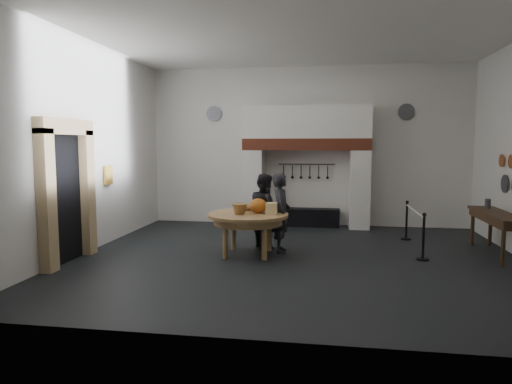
% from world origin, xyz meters
% --- Properties ---
extents(floor, '(9.00, 8.00, 0.02)m').
position_xyz_m(floor, '(0.00, 0.00, 0.00)').
color(floor, black).
rests_on(floor, ground).
extents(ceiling, '(9.00, 8.00, 0.02)m').
position_xyz_m(ceiling, '(0.00, 0.00, 4.50)').
color(ceiling, silver).
rests_on(ceiling, wall_back).
extents(wall_back, '(9.00, 0.02, 4.50)m').
position_xyz_m(wall_back, '(0.00, 4.00, 2.25)').
color(wall_back, silver).
rests_on(wall_back, floor).
extents(wall_front, '(9.00, 0.02, 4.50)m').
position_xyz_m(wall_front, '(0.00, -4.00, 2.25)').
color(wall_front, silver).
rests_on(wall_front, floor).
extents(wall_left, '(0.02, 8.00, 4.50)m').
position_xyz_m(wall_left, '(-4.50, 0.00, 2.25)').
color(wall_left, silver).
rests_on(wall_left, floor).
extents(chimney_pier_left, '(0.55, 0.70, 2.15)m').
position_xyz_m(chimney_pier_left, '(-1.48, 3.65, 1.07)').
color(chimney_pier_left, silver).
rests_on(chimney_pier_left, floor).
extents(chimney_pier_right, '(0.55, 0.70, 2.15)m').
position_xyz_m(chimney_pier_right, '(1.48, 3.65, 1.07)').
color(chimney_pier_right, silver).
rests_on(chimney_pier_right, floor).
extents(hearth_brick_band, '(3.50, 0.72, 0.32)m').
position_xyz_m(hearth_brick_band, '(0.00, 3.65, 2.31)').
color(hearth_brick_band, '#9E442B').
rests_on(hearth_brick_band, chimney_pier_left).
extents(chimney_hood, '(3.50, 0.70, 0.90)m').
position_xyz_m(chimney_hood, '(0.00, 3.65, 2.92)').
color(chimney_hood, silver).
rests_on(chimney_hood, hearth_brick_band).
extents(iron_range, '(1.90, 0.45, 0.50)m').
position_xyz_m(iron_range, '(0.00, 3.72, 0.25)').
color(iron_range, black).
rests_on(iron_range, floor).
extents(utensil_rail, '(1.60, 0.02, 0.02)m').
position_xyz_m(utensil_rail, '(0.00, 3.92, 1.75)').
color(utensil_rail, black).
rests_on(utensil_rail, wall_back).
extents(door_recess, '(0.04, 1.10, 2.50)m').
position_xyz_m(door_recess, '(-4.47, -1.00, 1.25)').
color(door_recess, black).
rests_on(door_recess, floor).
extents(door_jamb_near, '(0.22, 0.30, 2.60)m').
position_xyz_m(door_jamb_near, '(-4.38, -1.70, 1.30)').
color(door_jamb_near, tan).
rests_on(door_jamb_near, floor).
extents(door_jamb_far, '(0.22, 0.30, 2.60)m').
position_xyz_m(door_jamb_far, '(-4.38, -0.30, 1.30)').
color(door_jamb_far, tan).
rests_on(door_jamb_far, floor).
extents(door_lintel, '(0.22, 1.70, 0.30)m').
position_xyz_m(door_lintel, '(-4.38, -1.00, 2.65)').
color(door_lintel, tan).
rests_on(door_lintel, door_jamb_near).
extents(wall_plaque, '(0.05, 0.34, 0.44)m').
position_xyz_m(wall_plaque, '(-4.45, 0.80, 1.60)').
color(wall_plaque, gold).
rests_on(wall_plaque, wall_left).
extents(work_table, '(2.01, 2.01, 0.07)m').
position_xyz_m(work_table, '(-1.03, 0.15, 0.84)').
color(work_table, '#A5864E').
rests_on(work_table, floor).
extents(pumpkin, '(0.36, 0.36, 0.31)m').
position_xyz_m(pumpkin, '(-0.83, 0.25, 1.03)').
color(pumpkin, '#C5641B').
rests_on(pumpkin, work_table).
extents(cheese_block_big, '(0.22, 0.22, 0.24)m').
position_xyz_m(cheese_block_big, '(-0.53, 0.10, 0.99)').
color(cheese_block_big, '#E4CA88').
rests_on(cheese_block_big, work_table).
extents(cheese_block_small, '(0.18, 0.18, 0.20)m').
position_xyz_m(cheese_block_small, '(-0.55, 0.40, 0.97)').
color(cheese_block_small, '#FFFC98').
rests_on(cheese_block_small, work_table).
extents(wicker_basket, '(0.38, 0.38, 0.22)m').
position_xyz_m(wicker_basket, '(-1.18, 0.00, 0.98)').
color(wicker_basket, olive).
rests_on(wicker_basket, work_table).
extents(bread_loaf, '(0.31, 0.18, 0.13)m').
position_xyz_m(bread_loaf, '(-1.13, 0.50, 0.94)').
color(bread_loaf, '#AD7E3D').
rests_on(bread_loaf, work_table).
extents(visitor_near, '(0.48, 0.67, 1.70)m').
position_xyz_m(visitor_near, '(-0.37, 0.49, 0.85)').
color(visitor_near, black).
rests_on(visitor_near, floor).
extents(visitor_far, '(0.93, 1.01, 1.67)m').
position_xyz_m(visitor_far, '(-0.77, 0.89, 0.84)').
color(visitor_far, black).
rests_on(visitor_far, floor).
extents(side_table, '(0.55, 2.20, 0.06)m').
position_xyz_m(side_table, '(4.10, 0.90, 0.87)').
color(side_table, '#3D2616').
rests_on(side_table, floor).
extents(pewter_jug, '(0.12, 0.12, 0.22)m').
position_xyz_m(pewter_jug, '(4.10, 1.50, 1.01)').
color(pewter_jug, '#4B4B50').
rests_on(pewter_jug, side_table).
extents(copper_pan_c, '(0.03, 0.30, 0.30)m').
position_xyz_m(copper_pan_c, '(4.46, 1.30, 1.95)').
color(copper_pan_c, '#C6662D').
rests_on(copper_pan_c, wall_right).
extents(copper_pan_d, '(0.03, 0.28, 0.28)m').
position_xyz_m(copper_pan_d, '(4.46, 1.85, 1.95)').
color(copper_pan_d, '#C6662D').
rests_on(copper_pan_d, wall_right).
extents(pewter_plate_right, '(0.03, 0.40, 0.40)m').
position_xyz_m(pewter_plate_right, '(4.46, 1.60, 1.45)').
color(pewter_plate_right, '#4C4C51').
rests_on(pewter_plate_right, wall_right).
extents(pewter_plate_back_left, '(0.44, 0.03, 0.44)m').
position_xyz_m(pewter_plate_back_left, '(-2.70, 3.96, 3.20)').
color(pewter_plate_back_left, '#4C4C51').
rests_on(pewter_plate_back_left, wall_back).
extents(pewter_plate_back_right, '(0.44, 0.03, 0.44)m').
position_xyz_m(pewter_plate_back_right, '(2.70, 3.96, 3.20)').
color(pewter_plate_back_right, '#4C4C51').
rests_on(pewter_plate_back_right, wall_back).
extents(barrier_post_near, '(0.05, 0.05, 0.90)m').
position_xyz_m(barrier_post_near, '(2.52, 0.25, 0.45)').
color(barrier_post_near, black).
rests_on(barrier_post_near, floor).
extents(barrier_post_far, '(0.05, 0.05, 0.90)m').
position_xyz_m(barrier_post_far, '(2.52, 2.25, 0.45)').
color(barrier_post_far, black).
rests_on(barrier_post_far, floor).
extents(barrier_rope, '(0.04, 2.00, 0.04)m').
position_xyz_m(barrier_rope, '(2.52, 1.25, 0.85)').
color(barrier_rope, silver).
rests_on(barrier_rope, barrier_post_near).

